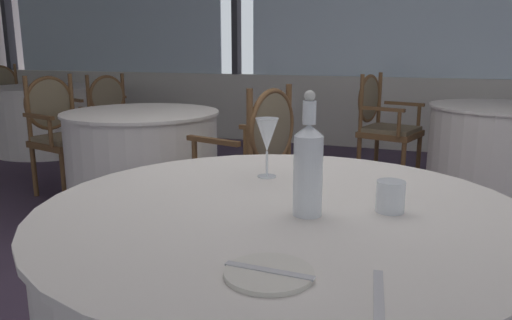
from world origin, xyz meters
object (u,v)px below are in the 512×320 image
Objects in this scene: dining_chair_0_1 at (382,119)px; dining_chair_1_0 at (60,126)px; dining_chair_1_1 at (255,155)px; dining_chair_2_0 at (101,112)px; dining_chair_2_1 at (6,97)px; water_bottle at (308,167)px; wine_glass at (267,136)px; side_plate at (269,273)px; water_tumbler at (390,196)px.

dining_chair_1_0 is (-2.41, -1.29, -0.00)m from dining_chair_0_1.
dining_chair_1_1 reaches higher than dining_chair_0_1.
dining_chair_2_0 is 0.95× the size of dining_chair_2_1.
water_bottle reaches higher than wine_glass.
side_plate is 0.87× the size of wine_glass.
dining_chair_1_1 is at bearing -91.13° from dining_chair_0_1.
water_bottle is 0.34× the size of dining_chair_1_1.
water_bottle reaches higher than dining_chair_1_1.
dining_chair_1_1 reaches higher than wine_glass.
side_plate is 0.18× the size of dining_chair_2_1.
dining_chair_1_0 is 1.95m from dining_chair_1_1.
dining_chair_1_1 reaches higher than side_plate.
dining_chair_2_1 reaches higher than dining_chair_1_0.
water_tumbler reaches higher than side_plate.
water_bottle is at bearing 154.32° from dining_chair_2_0.
side_plate is 1.99m from dining_chair_1_1.
wine_glass is (-0.25, 0.71, 0.14)m from side_plate.
dining_chair_1_0 reaches higher than water_tumbler.
dining_chair_0_1 reaches higher than dining_chair_2_0.
dining_chair_0_1 is (-0.19, 3.64, -0.19)m from side_plate.
water_tumbler is 3.19m from dining_chair_0_1.
dining_chair_1_0 is 1.05× the size of dining_chair_2_0.
side_plate is 0.40m from water_bottle.
dining_chair_1_0 is (-2.58, 1.97, -0.32)m from water_bottle.
dining_chair_0_1 is at bearing 43.01° from dining_chair_1_0.
side_plate is 0.54× the size of water_bottle.
dining_chair_0_1 is (-0.17, 3.26, -0.32)m from water_bottle.
dining_chair_1_0 is at bearing 145.25° from wine_glass.
dining_chair_1_0 is at bearing 129.51° from dining_chair_2_0.
side_plate is at bearing -110.64° from water_tumbler.
dining_chair_2_1 reaches higher than dining_chair_2_0.
water_bottle is 1.62× the size of wine_glass.
dining_chair_0_1 is (-0.37, 3.16, -0.23)m from water_tumbler.
dining_chair_2_1 is (-2.02, 0.71, 0.01)m from dining_chair_2_0.
dining_chair_1_1 is at bearing 111.38° from side_plate.
dining_chair_2_0 is at bearing 131.66° from side_plate.
dining_chair_2_0 is (-2.24, 1.49, -0.02)m from dining_chair_1_1.
water_bottle is 0.34× the size of dining_chair_1_0.
dining_chair_1_0 is (-2.79, 1.86, -0.23)m from water_tumbler.
dining_chair_2_1 is at bearing 144.84° from wine_glass.
dining_chair_1_1 is at bearing 165.91° from dining_chair_2_0.
dining_chair_2_0 is (-2.78, -0.30, -0.02)m from dining_chair_0_1.
dining_chair_2_1 is (-4.74, 3.34, -0.33)m from wine_glass.
water_bottle reaches higher than dining_chair_2_0.
dining_chair_2_1 is (-4.80, 0.41, -0.00)m from dining_chair_0_1.
dining_chair_0_1 is 0.99× the size of dining_chair_2_1.
water_bottle is 0.35× the size of dining_chair_2_0.
water_bottle is at bearing -55.58° from wine_glass.
wine_glass is 2.38× the size of water_tumbler.
water_bottle is 3.26m from dining_chair_1_0.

